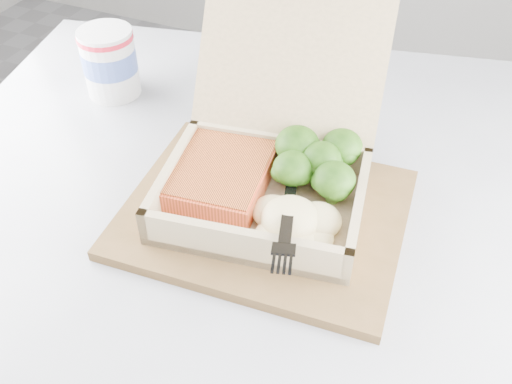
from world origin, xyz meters
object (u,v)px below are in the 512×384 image
at_px(cafe_table, 253,321).
at_px(paper_cup, 109,61).
at_px(serving_tray, 265,213).
at_px(takeout_container, 272,152).

relative_size(cafe_table, paper_cup, 10.43).
xyz_separation_m(cafe_table, serving_tray, (0.01, 0.01, 0.20)).
distance_m(serving_tray, paper_cup, 0.35).
height_order(cafe_table, takeout_container, takeout_container).
bearing_deg(paper_cup, serving_tray, -26.73).
relative_size(cafe_table, takeout_container, 3.42).
height_order(takeout_container, paper_cup, takeout_container).
xyz_separation_m(takeout_container, paper_cup, (-0.30, 0.11, -0.01)).
bearing_deg(cafe_table, paper_cup, 150.62).
bearing_deg(serving_tray, cafe_table, -128.83).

